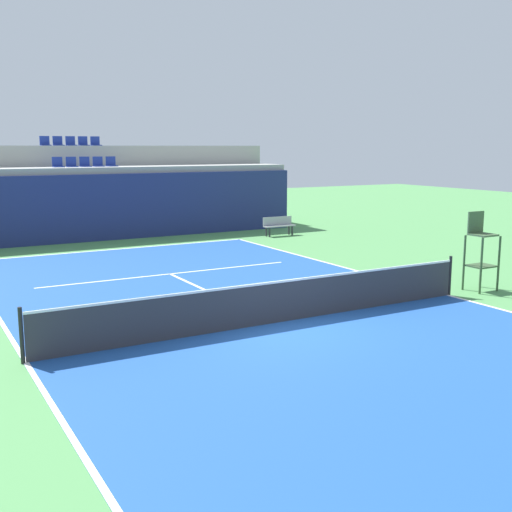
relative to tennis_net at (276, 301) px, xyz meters
The scene contains 15 objects.
ground_plane 0.51m from the tennis_net, ahead, with size 80.00×80.00×0.00m, color #4C8C4C.
court_surface 0.50m from the tennis_net, ahead, with size 11.00×24.00×0.01m, color #1E4C99.
baseline_far 11.96m from the tennis_net, 90.00° to the left, with size 11.00×0.10×0.00m, color white.
sideline_left 5.47m from the tennis_net, behind, with size 0.10×24.00×0.00m, color white.
sideline_right 5.47m from the tennis_net, ahead, with size 0.10×24.00×0.00m, color white.
service_line_far 6.42m from the tennis_net, 90.00° to the left, with size 8.26×0.10×0.00m, color white.
centre_service_line 3.24m from the tennis_net, 90.00° to the left, with size 0.10×6.40×0.00m, color white.
back_wall 14.66m from the tennis_net, 90.00° to the left, with size 19.00×0.30×2.83m, color navy.
stands_tier_lower 16.02m from the tennis_net, 90.00° to the left, with size 19.00×2.40×3.10m, color #9E9E99.
stands_tier_upper 18.44m from the tennis_net, 90.00° to the left, with size 19.00×2.40×4.02m, color #9E9E99.
seating_row_lower 16.31m from the tennis_net, 90.00° to the left, with size 2.78×0.44×0.44m.
seating_row_upper 18.83m from the tennis_net, 90.00° to the left, with size 2.78×0.44×0.44m.
tennis_net is the anchor object (origin of this frame).
umpire_chair 6.73m from the tennis_net, ahead, with size 0.76×0.66×2.20m.
player_bench 14.33m from the tennis_net, 58.06° to the left, with size 1.50×0.40×0.85m.
Camera 1 is at (-7.26, -11.82, 3.97)m, focal length 44.10 mm.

